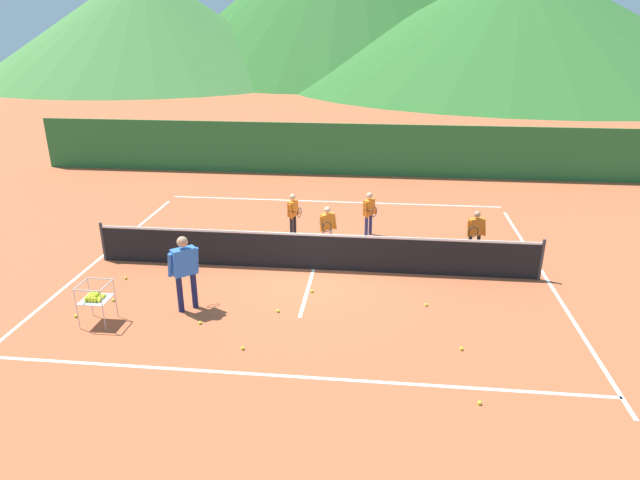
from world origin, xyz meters
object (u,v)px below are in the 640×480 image
tennis_ball_7 (312,291)px  tennis_ball_8 (200,323)px  tennis_ball_0 (76,316)px  tennis_ball_4 (126,278)px  student_0 (293,211)px  ball_cart (95,297)px  tennis_ball_5 (462,349)px  tennis_ball_3 (243,348)px  tennis_ball_1 (426,305)px  student_2 (369,210)px  instructor (185,266)px  student_1 (327,225)px  student_3 (475,230)px  tennis_ball_2 (278,311)px  tennis_ball_9 (113,300)px  tennis_net (313,251)px  tennis_ball_6 (480,403)px

tennis_ball_7 → tennis_ball_8: same height
tennis_ball_0 → tennis_ball_4: (0.23, 1.95, 0.00)m
student_0 → ball_cart: student_0 is taller
tennis_ball_5 → tennis_ball_3: bearing=-174.0°
ball_cart → tennis_ball_5: 7.48m
tennis_ball_1 → student_0: bearing=132.1°
tennis_ball_1 → student_2: bearing=108.2°
tennis_ball_3 → tennis_ball_7: 2.77m
instructor → student_1: 4.59m
student_2 → student_1: bearing=-131.2°
student_2 → tennis_ball_4: size_ratio=19.45×
student_3 → student_0: bearing=168.7°
student_0 → tennis_ball_0: (-3.89, -5.31, -0.74)m
instructor → tennis_ball_3: instructor is taller
student_0 → tennis_ball_2: student_0 is taller
tennis_ball_5 → tennis_ball_4: bearing=163.2°
student_1 → student_2: bearing=48.8°
tennis_ball_7 → tennis_ball_9: size_ratio=1.00×
tennis_net → tennis_ball_9: size_ratio=165.00×
student_0 → tennis_ball_5: (4.15, -5.71, -0.74)m
tennis_ball_2 → tennis_ball_7: 1.20m
student_1 → tennis_ball_8: student_1 is taller
student_1 → tennis_ball_2: bearing=-101.3°
ball_cart → student_2: bearing=46.3°
student_1 → tennis_ball_8: (-2.25, -4.31, -0.73)m
student_0 → student_1: (1.09, -0.98, -0.02)m
tennis_net → student_0: (-0.87, 2.28, 0.28)m
tennis_ball_2 → tennis_ball_1: bearing=11.1°
student_1 → tennis_ball_1: student_1 is taller
tennis_ball_1 → tennis_ball_5: bearing=-72.4°
tennis_net → student_3: size_ratio=8.73×
student_3 → tennis_ball_8: (-6.20, -4.29, -0.74)m
tennis_ball_4 → tennis_ball_7: same height
student_3 → ball_cart: (-8.34, -4.46, -0.18)m
instructor → student_2: 6.26m
instructor → tennis_ball_6: (5.85, -2.67, -0.99)m
instructor → student_2: bearing=52.4°
tennis_ball_1 → tennis_ball_2: same height
student_3 → tennis_ball_5: student_3 is taller
tennis_ball_1 → tennis_ball_8: size_ratio=1.00×
tennis_ball_9 → instructor: bearing=-5.1°
tennis_ball_1 → tennis_ball_3: (-3.64, -2.18, 0.00)m
student_1 → tennis_ball_9: student_1 is taller
student_1 → tennis_ball_0: 6.64m
student_1 → student_2: student_2 is taller
ball_cart → tennis_ball_8: size_ratio=13.22×
student_1 → tennis_ball_9: size_ratio=18.58×
tennis_ball_5 → tennis_ball_9: (-7.58, 1.20, 0.00)m
tennis_net → tennis_ball_6: (3.36, -5.07, -0.47)m
instructor → tennis_ball_8: 1.25m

